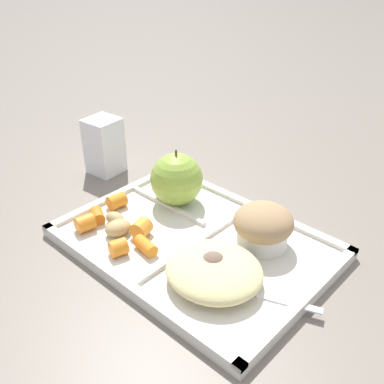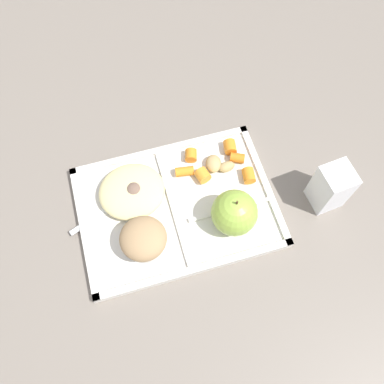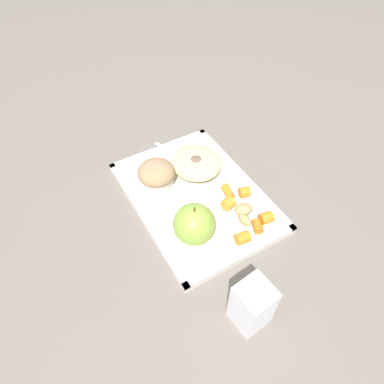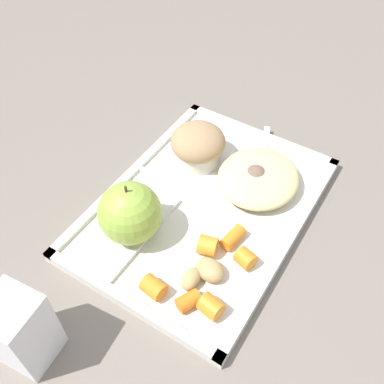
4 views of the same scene
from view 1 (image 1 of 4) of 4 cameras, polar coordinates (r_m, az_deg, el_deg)
The scene contains 17 objects.
ground at distance 0.67m, azimuth 0.33°, elevation -6.97°, with size 6.00×6.00×0.00m, color slate.
lunch_tray at distance 0.67m, azimuth 0.31°, elevation -6.50°, with size 0.38×0.27×0.02m.
green_apple at distance 0.73m, azimuth -1.98°, elevation 1.64°, with size 0.09×0.09×0.10m.
bran_muffin at distance 0.65m, azimuth 9.05°, elevation -4.33°, with size 0.09×0.09×0.06m.
carrot_slice_center at distance 0.72m, azimuth -11.98°, elevation -2.95°, with size 0.02×0.02×0.03m, color orange.
carrot_slice_near_corner at distance 0.67m, azimuth -6.47°, elevation -4.62°, with size 0.03×0.03×0.02m, color orange.
carrot_slice_diagonal at distance 0.70m, azimuth -13.47°, elevation -3.89°, with size 0.03×0.03×0.03m, color orange.
carrot_slice_tilted at distance 0.64m, azimuth -5.94°, elevation -6.84°, with size 0.02×0.02×0.04m, color orange.
carrot_slice_back at distance 0.74m, azimuth -9.57°, elevation -1.14°, with size 0.02×0.02×0.03m, color orange.
carrot_slice_edge at distance 0.64m, azimuth -9.36°, elevation -7.01°, with size 0.02×0.02×0.02m, color orange.
potato_chunk_wedge at distance 0.70m, azimuth -9.76°, elevation -3.36°, with size 0.03×0.02×0.02m, color tan.
potato_chunk_corner at distance 0.68m, azimuth -9.42°, elevation -4.52°, with size 0.04×0.03×0.02m, color tan.
egg_noodle_pile at distance 0.58m, azimuth 2.82°, elevation -9.97°, with size 0.13×0.12×0.04m, color beige.
meatball_front at distance 0.59m, azimuth 2.69°, elevation -9.46°, with size 0.04×0.04×0.04m, color #755B4C.
meatball_side at distance 0.57m, azimuth 4.66°, elevation -11.23°, with size 0.03×0.03×0.03m, color #755B4C.
plastic_fork at distance 0.58m, azimuth 7.59°, elevation -12.64°, with size 0.15×0.07×0.00m.
milk_carton at distance 0.86m, azimuth -11.13°, elevation 5.79°, with size 0.06×0.06×0.11m, color white.
Camera 1 is at (0.36, -0.39, 0.41)m, focal length 41.84 mm.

